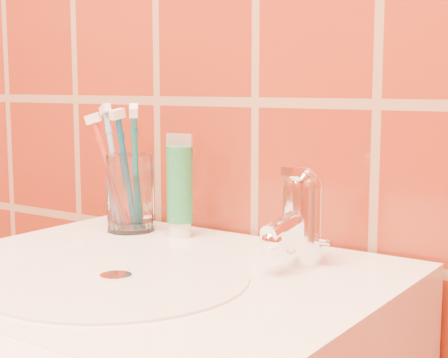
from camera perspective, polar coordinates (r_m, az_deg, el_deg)
The scene contains 7 objects.
glass_tumbler at distance 1.03m, azimuth -7.81°, elevation -1.14°, with size 0.07×0.07×0.12m, color white.
toothpaste_tube at distance 0.98m, azimuth -3.70°, elevation -0.84°, with size 0.04×0.04×0.15m.
faucet at distance 0.84m, azimuth 6.39°, elevation -2.75°, with size 0.05×0.11×0.12m.
toothbrush_0 at distance 1.05m, azimuth -9.06°, elevation 0.95°, with size 0.09×0.05×0.19m, color #6899B9, non-canonical shape.
toothbrush_1 at distance 0.99m, azimuth -7.37°, elevation 0.65°, with size 0.07×0.07×0.20m, color #0B5D63, non-canonical shape.
toothbrush_2 at distance 1.02m, azimuth -9.35°, elevation 0.43°, with size 0.07×0.05×0.18m, color #B73727, non-canonical shape.
toothbrush_3 at distance 1.01m, azimuth -8.12°, elevation 0.57°, with size 0.03×0.05×0.19m, color #0D5073, non-canonical shape.
Camera 1 is at (0.52, 0.37, 1.07)m, focal length 55.00 mm.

